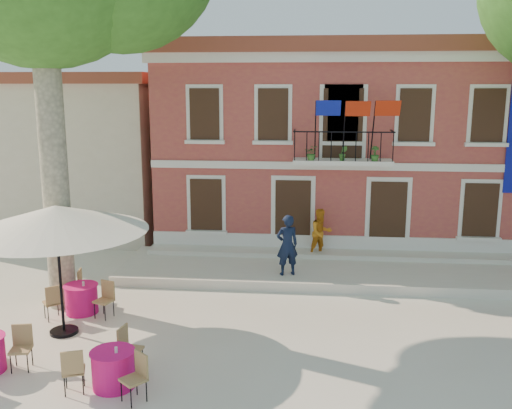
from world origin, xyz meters
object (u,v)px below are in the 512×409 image
Objects in this scene: patio_umbrella at (56,219)px; pedestrian_orange at (321,233)px; cafe_table_3 at (81,297)px; pedestrian_navy at (287,245)px; cafe_table_0 at (113,367)px.

patio_umbrella is 8.91m from pedestrian_orange.
patio_umbrella is 2.76m from cafe_table_3.
cafe_table_3 is at bearing -170.30° from pedestrian_orange.
pedestrian_navy is 2.24m from pedestrian_orange.
pedestrian_orange is (1.04, 1.98, -0.11)m from pedestrian_navy.
pedestrian_navy is 6.06m from cafe_table_3.
cafe_table_0 is at bearing -143.75° from pedestrian_orange.
patio_umbrella is 2.32× the size of cafe_table_3.
patio_umbrella is at bearing 131.39° from cafe_table_0.
cafe_table_0 is 1.00× the size of cafe_table_3.
pedestrian_navy is 1.01× the size of cafe_table_0.
cafe_table_3 is at bearing 120.43° from cafe_table_0.
cafe_table_0 is (-4.23, -8.40, -0.69)m from pedestrian_orange.
cafe_table_3 is (-0.06, 1.29, -2.44)m from patio_umbrella.
patio_umbrella is 3.98m from cafe_table_0.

